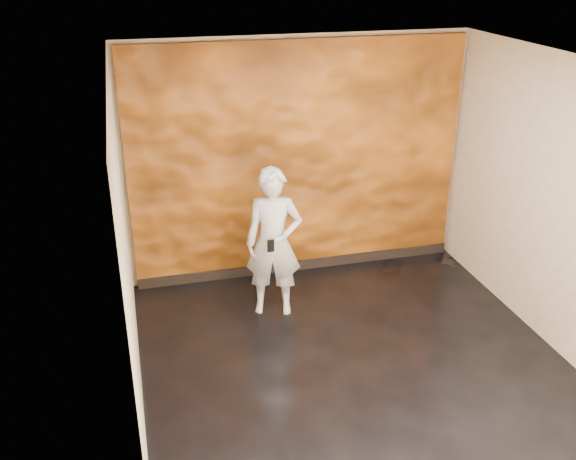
# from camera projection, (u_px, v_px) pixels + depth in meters

# --- Properties ---
(room) EXTENTS (4.02, 4.02, 2.81)m
(room) POSITION_uv_depth(u_px,v_px,m) (359.00, 227.00, 5.65)
(room) COLOR black
(room) RESTS_ON ground
(feature_wall) EXTENTS (3.90, 0.06, 2.75)m
(feature_wall) POSITION_uv_depth(u_px,v_px,m) (299.00, 162.00, 7.39)
(feature_wall) COLOR orange
(feature_wall) RESTS_ON ground
(baseboard) EXTENTS (3.90, 0.04, 0.12)m
(baseboard) POSITION_uv_depth(u_px,v_px,m) (299.00, 265.00, 7.90)
(baseboard) COLOR black
(baseboard) RESTS_ON ground
(man) EXTENTS (0.68, 0.54, 1.63)m
(man) POSITION_uv_depth(u_px,v_px,m) (274.00, 243.00, 6.72)
(man) COLOR #9EA3AD
(man) RESTS_ON ground
(phone) EXTENTS (0.07, 0.02, 0.13)m
(phone) POSITION_uv_depth(u_px,v_px,m) (271.00, 246.00, 6.48)
(phone) COLOR black
(phone) RESTS_ON man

